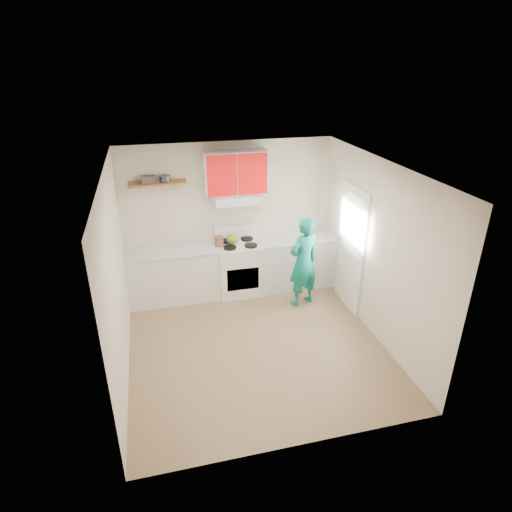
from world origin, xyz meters
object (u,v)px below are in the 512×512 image
object	(u,v)px
tin	(165,179)
kettle	(232,239)
stove	(239,268)
crock	(219,242)
person	(303,262)

from	to	relation	value
tin	kettle	xyz separation A→B (m)	(1.03, -0.13, -1.08)
stove	kettle	size ratio (longest dim) A/B	4.36
tin	crock	distance (m)	1.36
tin	person	world-z (taller)	tin
stove	crock	xyz separation A→B (m)	(-0.34, 0.01, 0.53)
stove	tin	size ratio (longest dim) A/B	5.56
kettle	crock	world-z (taller)	kettle
stove	person	world-z (taller)	person
kettle	crock	xyz separation A→B (m)	(-0.24, -0.04, -0.02)
crock	person	size ratio (longest dim) A/B	0.12
kettle	tin	bearing A→B (deg)	157.71
tin	kettle	distance (m)	1.50
tin	crock	bearing A→B (deg)	-12.01
crock	kettle	bearing A→B (deg)	9.18
kettle	crock	size ratio (longest dim) A/B	1.15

